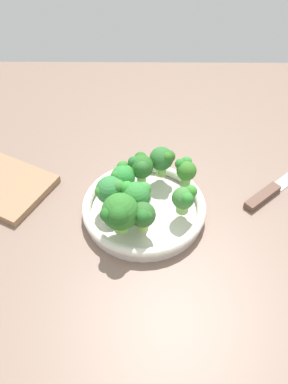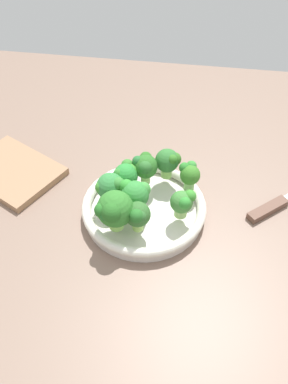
{
  "view_description": "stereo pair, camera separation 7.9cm",
  "coord_description": "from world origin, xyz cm",
  "px_view_note": "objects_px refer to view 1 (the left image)",
  "views": [
    {
      "loc": [
        -3.0,
        -53.61,
        62.85
      ],
      "look_at": [
        -3.47,
        2.07,
        6.41
      ],
      "focal_mm": 38.64,
      "sensor_mm": 36.0,
      "label": 1
    },
    {
      "loc": [
        4.9,
        -52.98,
        62.85
      ],
      "look_at": [
        -3.47,
        2.07,
        6.41
      ],
      "focal_mm": 38.64,
      "sensor_mm": 36.0,
      "label": 2
    }
  ],
  "objects_px": {
    "broccoli_floret_5": "(185,170)",
    "cutting_board": "(1,185)",
    "broccoli_floret_2": "(143,216)",
    "broccoli_floret_7": "(136,195)",
    "broccoli_floret_1": "(161,159)",
    "broccoli_floret_3": "(141,166)",
    "bowl": "(144,208)",
    "broccoli_floret_8": "(123,176)",
    "knife": "(276,187)",
    "broccoli_floret_0": "(110,191)",
    "broccoli_floret_4": "(184,198)",
    "broccoli_floret_6": "(119,213)"
  },
  "relations": [
    {
      "from": "knife",
      "to": "broccoli_floret_0",
      "type": "bearing_deg",
      "value": -167.2
    },
    {
      "from": "broccoli_floret_2",
      "to": "broccoli_floret_5",
      "type": "distance_m",
      "value": 0.15
    },
    {
      "from": "broccoli_floret_2",
      "to": "knife",
      "type": "distance_m",
      "value": 0.33
    },
    {
      "from": "cutting_board",
      "to": "broccoli_floret_5",
      "type": "bearing_deg",
      "value": -3.0
    },
    {
      "from": "bowl",
      "to": "broccoli_floret_8",
      "type": "distance_m",
      "value": 0.08
    },
    {
      "from": "broccoli_floret_2",
      "to": "broccoli_floret_4",
      "type": "height_order",
      "value": "broccoli_floret_2"
    },
    {
      "from": "broccoli_floret_2",
      "to": "broccoli_floret_4",
      "type": "distance_m",
      "value": 0.09
    },
    {
      "from": "bowl",
      "to": "knife",
      "type": "distance_m",
      "value": 0.29
    },
    {
      "from": "broccoli_floret_4",
      "to": "broccoli_floret_0",
      "type": "bearing_deg",
      "value": 172.9
    },
    {
      "from": "broccoli_floret_2",
      "to": "broccoli_floret_7",
      "type": "bearing_deg",
      "value": 105.06
    },
    {
      "from": "broccoli_floret_1",
      "to": "broccoli_floret_3",
      "type": "distance_m",
      "value": 0.05
    },
    {
      "from": "broccoli_floret_1",
      "to": "broccoli_floret_3",
      "type": "bearing_deg",
      "value": -148.1
    },
    {
      "from": "broccoli_floret_8",
      "to": "knife",
      "type": "xyz_separation_m",
      "value": [
        0.32,
        0.04,
        -0.06
      ]
    },
    {
      "from": "broccoli_floret_5",
      "to": "cutting_board",
      "type": "xyz_separation_m",
      "value": [
        -0.39,
        0.02,
        -0.06
      ]
    },
    {
      "from": "broccoli_floret_8",
      "to": "knife",
      "type": "relative_size",
      "value": 0.27
    },
    {
      "from": "broccoli_floret_8",
      "to": "bowl",
      "type": "bearing_deg",
      "value": -42.69
    },
    {
      "from": "broccoli_floret_6",
      "to": "knife",
      "type": "relative_size",
      "value": 0.38
    },
    {
      "from": "broccoli_floret_2",
      "to": "cutting_board",
      "type": "distance_m",
      "value": 0.34
    },
    {
      "from": "bowl",
      "to": "broccoli_floret_3",
      "type": "bearing_deg",
      "value": 96.54
    },
    {
      "from": "broccoli_floret_4",
      "to": "broccoli_floret_6",
      "type": "bearing_deg",
      "value": -156.93
    },
    {
      "from": "broccoli_floret_3",
      "to": "cutting_board",
      "type": "xyz_separation_m",
      "value": [
        -0.3,
        0.02,
        -0.07
      ]
    },
    {
      "from": "broccoli_floret_1",
      "to": "broccoli_floret_6",
      "type": "distance_m",
      "value": 0.17
    },
    {
      "from": "broccoli_floret_0",
      "to": "cutting_board",
      "type": "bearing_deg",
      "value": 162.06
    },
    {
      "from": "bowl",
      "to": "broccoli_floret_0",
      "type": "height_order",
      "value": "broccoli_floret_0"
    },
    {
      "from": "broccoli_floret_1",
      "to": "broccoli_floret_7",
      "type": "relative_size",
      "value": 0.99
    },
    {
      "from": "broccoli_floret_4",
      "to": "broccoli_floret_5",
      "type": "relative_size",
      "value": 0.96
    },
    {
      "from": "broccoli_floret_1",
      "to": "broccoli_floret_6",
      "type": "height_order",
      "value": "broccoli_floret_6"
    },
    {
      "from": "cutting_board",
      "to": "broccoli_floret_0",
      "type": "bearing_deg",
      "value": -17.94
    },
    {
      "from": "knife",
      "to": "cutting_board",
      "type": "xyz_separation_m",
      "value": [
        -0.59,
        -0.0,
        0.0
      ]
    },
    {
      "from": "knife",
      "to": "bowl",
      "type": "bearing_deg",
      "value": -165.13
    },
    {
      "from": "broccoli_floret_3",
      "to": "broccoli_floret_8",
      "type": "xyz_separation_m",
      "value": [
        -0.03,
        -0.02,
        -0.01
      ]
    },
    {
      "from": "broccoli_floret_5",
      "to": "broccoli_floret_7",
      "type": "bearing_deg",
      "value": -142.66
    },
    {
      "from": "broccoli_floret_0",
      "to": "knife",
      "type": "height_order",
      "value": "broccoli_floret_0"
    },
    {
      "from": "bowl",
      "to": "broccoli_floret_6",
      "type": "bearing_deg",
      "value": -121.05
    },
    {
      "from": "bowl",
      "to": "broccoli_floret_1",
      "type": "xyz_separation_m",
      "value": [
        0.03,
        0.08,
        0.06
      ]
    },
    {
      "from": "bowl",
      "to": "broccoli_floret_8",
      "type": "xyz_separation_m",
      "value": [
        -0.04,
        0.04,
        0.05
      ]
    },
    {
      "from": "broccoli_floret_4",
      "to": "broccoli_floret_7",
      "type": "bearing_deg",
      "value": 178.77
    },
    {
      "from": "broccoli_floret_8",
      "to": "cutting_board",
      "type": "bearing_deg",
      "value": 172.17
    },
    {
      "from": "bowl",
      "to": "knife",
      "type": "height_order",
      "value": "bowl"
    },
    {
      "from": "broccoli_floret_2",
      "to": "knife",
      "type": "bearing_deg",
      "value": 26.82
    },
    {
      "from": "broccoli_floret_6",
      "to": "cutting_board",
      "type": "bearing_deg",
      "value": 150.91
    },
    {
      "from": "broccoli_floret_3",
      "to": "broccoli_floret_6",
      "type": "height_order",
      "value": "broccoli_floret_6"
    },
    {
      "from": "broccoli_floret_4",
      "to": "broccoli_floret_7",
      "type": "xyz_separation_m",
      "value": [
        -0.09,
        0.0,
        0.01
      ]
    },
    {
      "from": "bowl",
      "to": "broccoli_floret_7",
      "type": "bearing_deg",
      "value": -126.1
    },
    {
      "from": "broccoli_floret_0",
      "to": "broccoli_floret_5",
      "type": "relative_size",
      "value": 1.07
    },
    {
      "from": "broccoli_floret_3",
      "to": "broccoli_floret_8",
      "type": "distance_m",
      "value": 0.04
    },
    {
      "from": "bowl",
      "to": "broccoli_floret_1",
      "type": "height_order",
      "value": "broccoli_floret_1"
    },
    {
      "from": "broccoli_floret_6",
      "to": "broccoli_floret_1",
      "type": "bearing_deg",
      "value": 63.59
    },
    {
      "from": "broccoli_floret_0",
      "to": "cutting_board",
      "type": "relative_size",
      "value": 0.32
    },
    {
      "from": "broccoli_floret_4",
      "to": "knife",
      "type": "xyz_separation_m",
      "value": [
        0.21,
        0.1,
        -0.06
      ]
    }
  ]
}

